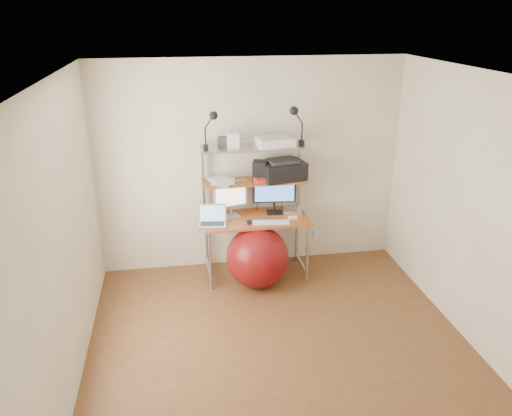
{
  "coord_description": "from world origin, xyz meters",
  "views": [
    {
      "loc": [
        -0.88,
        -3.79,
        2.98
      ],
      "look_at": [
        -0.05,
        1.15,
        0.98
      ],
      "focal_mm": 35.0,
      "sensor_mm": 36.0,
      "label": 1
    }
  ],
  "objects_px": {
    "monitor_silver": "(231,197)",
    "printer": "(283,170)",
    "exercise_ball": "(258,257)",
    "monitor_black": "(274,192)",
    "laptop": "(213,220)"
  },
  "relations": [
    {
      "from": "monitor_silver",
      "to": "laptop",
      "type": "distance_m",
      "value": 0.35
    },
    {
      "from": "monitor_silver",
      "to": "monitor_black",
      "type": "bearing_deg",
      "value": -13.89
    },
    {
      "from": "laptop",
      "to": "exercise_ball",
      "type": "bearing_deg",
      "value": -10.31
    },
    {
      "from": "exercise_ball",
      "to": "monitor_black",
      "type": "bearing_deg",
      "value": 54.71
    },
    {
      "from": "laptop",
      "to": "exercise_ball",
      "type": "distance_m",
      "value": 0.67
    },
    {
      "from": "monitor_silver",
      "to": "monitor_black",
      "type": "xyz_separation_m",
      "value": [
        0.52,
        0.03,
        0.01
      ]
    },
    {
      "from": "monitor_black",
      "to": "printer",
      "type": "height_order",
      "value": "printer"
    },
    {
      "from": "laptop",
      "to": "printer",
      "type": "xyz_separation_m",
      "value": [
        0.84,
        0.22,
        0.47
      ]
    },
    {
      "from": "monitor_silver",
      "to": "exercise_ball",
      "type": "relative_size",
      "value": 0.64
    },
    {
      "from": "monitor_silver",
      "to": "printer",
      "type": "bearing_deg",
      "value": -14.09
    },
    {
      "from": "monitor_black",
      "to": "exercise_ball",
      "type": "distance_m",
      "value": 0.78
    },
    {
      "from": "exercise_ball",
      "to": "printer",
      "type": "bearing_deg",
      "value": 46.4
    },
    {
      "from": "monitor_black",
      "to": "monitor_silver",
      "type": "bearing_deg",
      "value": -171.05
    },
    {
      "from": "printer",
      "to": "monitor_silver",
      "type": "bearing_deg",
      "value": 170.58
    },
    {
      "from": "laptop",
      "to": "exercise_ball",
      "type": "height_order",
      "value": "laptop"
    }
  ]
}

